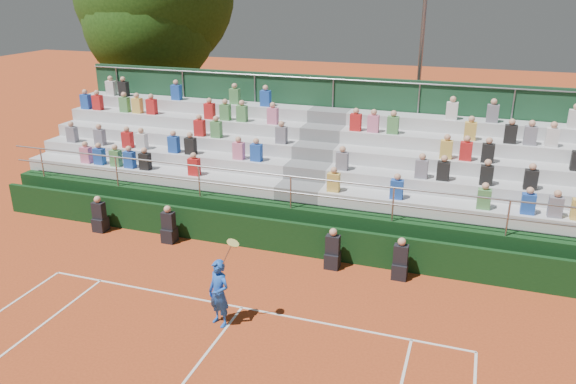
% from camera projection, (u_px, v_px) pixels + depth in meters
% --- Properties ---
extents(ground, '(90.00, 90.00, 0.00)m').
position_uv_depth(ground, '(242.00, 308.00, 13.75)').
color(ground, '#B5461E').
rests_on(ground, ground).
extents(courtside_wall, '(20.00, 0.15, 1.00)m').
position_uv_depth(courtside_wall, '(285.00, 237.00, 16.42)').
color(courtside_wall, black).
rests_on(courtside_wall, ground).
extents(line_officials, '(9.93, 0.40, 1.19)m').
position_uv_depth(line_officials, '(242.00, 238.00, 16.38)').
color(line_officials, black).
rests_on(line_officials, ground).
extents(grandstand, '(20.00, 5.20, 4.40)m').
position_uv_depth(grandstand, '(316.00, 184.00, 19.09)').
color(grandstand, black).
rests_on(grandstand, ground).
extents(tennis_player, '(0.88, 0.59, 2.22)m').
position_uv_depth(tennis_player, '(219.00, 293.00, 12.82)').
color(tennis_player, blue).
rests_on(tennis_player, ground).
extents(tree_west, '(6.18, 6.18, 8.94)m').
position_uv_depth(tree_west, '(151.00, 21.00, 26.02)').
color(tree_west, '#341E13').
rests_on(tree_west, ground).
extents(floodlight_mast, '(0.60, 0.25, 9.20)m').
position_uv_depth(floodlight_mast, '(422.00, 43.00, 21.99)').
color(floodlight_mast, gray).
rests_on(floodlight_mast, ground).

